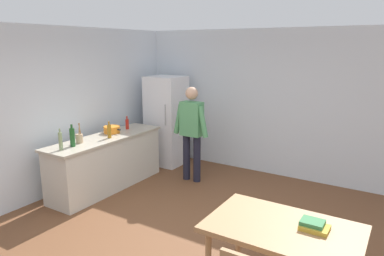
# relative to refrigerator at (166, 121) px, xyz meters

# --- Properties ---
(ground_plane) EXTENTS (14.00, 14.00, 0.00)m
(ground_plane) POSITION_rel_refrigerator_xyz_m (1.90, -2.40, -0.90)
(ground_plane) COLOR brown
(wall_back) EXTENTS (6.40, 0.12, 2.70)m
(wall_back) POSITION_rel_refrigerator_xyz_m (1.90, 0.60, 0.45)
(wall_back) COLOR silver
(wall_back) RESTS_ON ground_plane
(wall_left) EXTENTS (0.12, 5.60, 2.70)m
(wall_left) POSITION_rel_refrigerator_xyz_m (-0.70, -2.20, 0.45)
(wall_left) COLOR silver
(wall_left) RESTS_ON ground_plane
(kitchen_counter) EXTENTS (0.64, 2.20, 0.90)m
(kitchen_counter) POSITION_rel_refrigerator_xyz_m (-0.10, -1.60, -0.45)
(kitchen_counter) COLOR beige
(kitchen_counter) RESTS_ON ground_plane
(refrigerator) EXTENTS (0.70, 0.67, 1.80)m
(refrigerator) POSITION_rel_refrigerator_xyz_m (0.00, 0.00, 0.00)
(refrigerator) COLOR white
(refrigerator) RESTS_ON ground_plane
(person) EXTENTS (0.70, 0.22, 1.70)m
(person) POSITION_rel_refrigerator_xyz_m (0.95, -0.55, 0.08)
(person) COLOR #1E1E2D
(person) RESTS_ON ground_plane
(dining_table) EXTENTS (1.40, 0.90, 0.75)m
(dining_table) POSITION_rel_refrigerator_xyz_m (3.30, -2.70, -0.23)
(dining_table) COLOR #9E754C
(dining_table) RESTS_ON ground_plane
(cooking_pot) EXTENTS (0.40, 0.28, 0.12)m
(cooking_pot) POSITION_rel_refrigerator_xyz_m (-0.21, -1.34, 0.06)
(cooking_pot) COLOR orange
(cooking_pot) RESTS_ON kitchen_counter
(utensil_jar) EXTENTS (0.11, 0.11, 0.32)m
(utensil_jar) POSITION_rel_refrigerator_xyz_m (-0.17, -2.08, 0.08)
(utensil_jar) COLOR tan
(utensil_jar) RESTS_ON kitchen_counter
(bottle_wine_green) EXTENTS (0.08, 0.08, 0.34)m
(bottle_wine_green) POSITION_rel_refrigerator_xyz_m (-0.10, -2.27, 0.15)
(bottle_wine_green) COLOR #1E5123
(bottle_wine_green) RESTS_ON kitchen_counter
(bottle_sauce_red) EXTENTS (0.06, 0.06, 0.24)m
(bottle_sauce_red) POSITION_rel_refrigerator_xyz_m (-0.18, -0.97, 0.10)
(bottle_sauce_red) COLOR #B22319
(bottle_sauce_red) RESTS_ON kitchen_counter
(bottle_oil_amber) EXTENTS (0.06, 0.06, 0.28)m
(bottle_oil_amber) POSITION_rel_refrigerator_xyz_m (0.01, -1.61, 0.12)
(bottle_oil_amber) COLOR #996619
(bottle_oil_amber) RESTS_ON kitchen_counter
(bottle_vinegar_tall) EXTENTS (0.06, 0.06, 0.32)m
(bottle_vinegar_tall) POSITION_rel_refrigerator_xyz_m (-0.10, -2.49, 0.14)
(bottle_vinegar_tall) COLOR gray
(bottle_vinegar_tall) RESTS_ON kitchen_counter
(book_stack) EXTENTS (0.26, 0.20, 0.08)m
(book_stack) POSITION_rel_refrigerator_xyz_m (3.55, -2.60, -0.12)
(book_stack) COLOR gold
(book_stack) RESTS_ON dining_table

